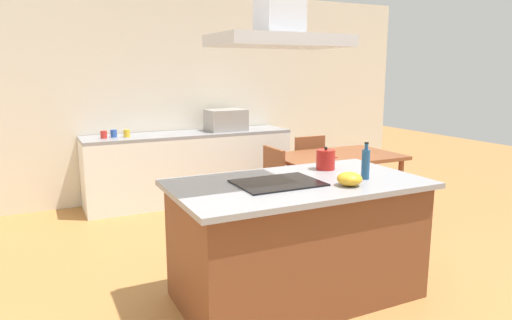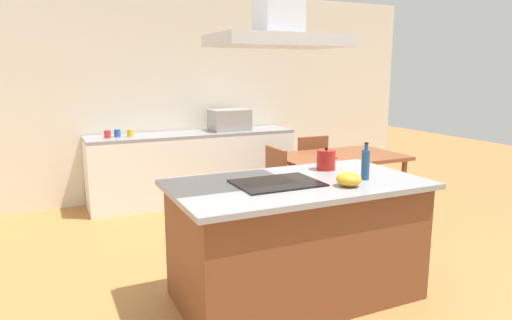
% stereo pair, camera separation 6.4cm
% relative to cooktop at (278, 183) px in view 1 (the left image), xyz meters
% --- Properties ---
extents(ground, '(16.00, 16.00, 0.00)m').
position_rel_cooktop_xyz_m(ground, '(0.17, 1.50, -0.91)').
color(ground, '#AD753D').
extents(wall_back, '(7.20, 0.10, 2.70)m').
position_rel_cooktop_xyz_m(wall_back, '(0.17, 3.25, 0.44)').
color(wall_back, beige).
rests_on(wall_back, ground).
extents(kitchen_island, '(1.85, 1.03, 0.90)m').
position_rel_cooktop_xyz_m(kitchen_island, '(0.17, 0.00, -0.45)').
color(kitchen_island, brown).
rests_on(kitchen_island, ground).
extents(cooktop, '(0.60, 0.44, 0.01)m').
position_rel_cooktop_xyz_m(cooktop, '(0.00, 0.00, 0.00)').
color(cooktop, black).
rests_on(cooktop, kitchen_island).
extents(tea_kettle, '(0.20, 0.15, 0.19)m').
position_rel_cooktop_xyz_m(tea_kettle, '(0.58, 0.25, 0.08)').
color(tea_kettle, '#B21E19').
rests_on(tea_kettle, kitchen_island).
extents(olive_oil_bottle, '(0.06, 0.06, 0.28)m').
position_rel_cooktop_xyz_m(olive_oil_bottle, '(0.65, -0.16, 0.11)').
color(olive_oil_bottle, navy).
rests_on(olive_oil_bottle, kitchen_island).
extents(mixing_bowl, '(0.18, 0.18, 0.10)m').
position_rel_cooktop_xyz_m(mixing_bowl, '(0.42, -0.27, 0.04)').
color(mixing_bowl, gold).
rests_on(mixing_bowl, kitchen_island).
extents(back_counter, '(2.66, 0.62, 0.90)m').
position_rel_cooktop_xyz_m(back_counter, '(0.27, 2.88, -0.46)').
color(back_counter, white).
rests_on(back_counter, ground).
extents(countertop_microwave, '(0.50, 0.38, 0.28)m').
position_rel_cooktop_xyz_m(countertop_microwave, '(0.79, 2.88, 0.13)').
color(countertop_microwave, '#9E9993').
rests_on(countertop_microwave, back_counter).
extents(coffee_mug_red, '(0.08, 0.08, 0.09)m').
position_rel_cooktop_xyz_m(coffee_mug_red, '(-0.79, 2.85, 0.04)').
color(coffee_mug_red, red).
rests_on(coffee_mug_red, back_counter).
extents(coffee_mug_blue, '(0.08, 0.08, 0.09)m').
position_rel_cooktop_xyz_m(coffee_mug_blue, '(-0.67, 2.89, 0.04)').
color(coffee_mug_blue, '#2D56B2').
rests_on(coffee_mug_blue, back_counter).
extents(coffee_mug_yellow, '(0.08, 0.08, 0.09)m').
position_rel_cooktop_xyz_m(coffee_mug_yellow, '(-0.52, 2.84, 0.04)').
color(coffee_mug_yellow, gold).
rests_on(coffee_mug_yellow, back_counter).
extents(dining_table, '(1.40, 0.90, 0.75)m').
position_rel_cooktop_xyz_m(dining_table, '(1.53, 1.41, -0.24)').
color(dining_table, brown).
rests_on(dining_table, ground).
extents(chair_facing_back_wall, '(0.42, 0.42, 0.89)m').
position_rel_cooktop_xyz_m(chair_facing_back_wall, '(1.53, 2.07, -0.40)').
color(chair_facing_back_wall, '#333338').
rests_on(chair_facing_back_wall, ground).
extents(chair_at_left_end, '(0.42, 0.42, 0.89)m').
position_rel_cooktop_xyz_m(chair_at_left_end, '(0.62, 1.41, -0.40)').
color(chair_at_left_end, '#333338').
rests_on(chair_at_left_end, ground).
extents(range_hood, '(0.90, 0.55, 0.78)m').
position_rel_cooktop_xyz_m(range_hood, '(0.00, 0.00, 1.20)').
color(range_hood, '#ADADB2').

